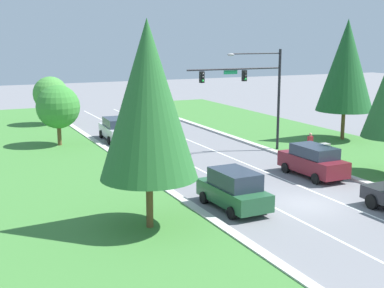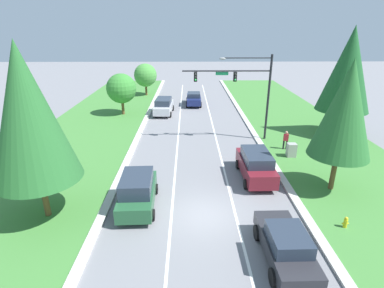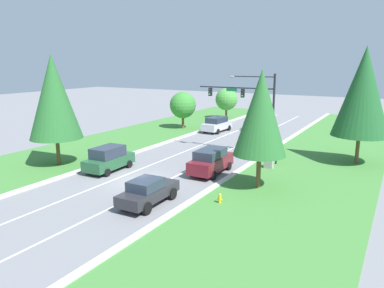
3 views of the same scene
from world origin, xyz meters
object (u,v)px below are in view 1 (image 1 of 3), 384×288
traffic_signal_mast (254,84)px  navy_sedan (141,120)px  forest_suv (234,189)px  conifer_mid_left_tree (148,100)px  pedestrian (310,143)px  oak_far_left_tree (51,94)px  burgundy_suv (313,161)px  oak_near_left_tree (58,107)px  utility_cabinet (324,152)px  silver_suv (116,129)px  conifer_far_right_tree (346,65)px

traffic_signal_mast → navy_sedan: traffic_signal_mast is taller
forest_suv → conifer_mid_left_tree: bearing=-171.4°
navy_sedan → pedestrian: 17.65m
navy_sedan → oak_far_left_tree: 9.63m
burgundy_suv → navy_sedan: bearing=99.2°
burgundy_suv → pedestrian: (3.64, 5.09, -0.08)m
pedestrian → oak_near_left_tree: oak_near_left_tree is taller
oak_near_left_tree → conifer_mid_left_tree: size_ratio=0.52×
burgundy_suv → pedestrian: size_ratio=2.89×
navy_sedan → utility_cabinet: size_ratio=4.02×
silver_suv → utility_cabinet: 17.35m
utility_cabinet → conifer_mid_left_tree: conifer_mid_left_tree is taller
navy_sedan → burgundy_suv: burgundy_suv is taller
silver_suv → conifer_mid_left_tree: (-4.87, -21.10, 4.90)m
navy_sedan → oak_far_left_tree: oak_far_left_tree is taller
silver_suv → utility_cabinet: silver_suv is taller
conifer_far_right_tree → conifer_mid_left_tree: 25.85m
burgundy_suv → conifer_mid_left_tree: bearing=-161.8°
utility_cabinet → pedestrian: (-0.01, 1.57, 0.35)m
traffic_signal_mast → pedestrian: bearing=-37.6°
forest_suv → oak_far_left_tree: oak_far_left_tree is taller
pedestrian → conifer_far_right_tree: (6.17, 3.69, 5.34)m
burgundy_suv → silver_suv: bearing=113.2°
traffic_signal_mast → silver_suv: (-7.87, 9.07, -4.16)m
burgundy_suv → conifer_mid_left_tree: 14.06m
oak_near_left_tree → oak_far_left_tree: bearing=82.7°
traffic_signal_mast → conifer_far_right_tree: (9.52, 1.11, 1.13)m
oak_far_left_tree → conifer_mid_left_tree: conifer_mid_left_tree is taller
traffic_signal_mast → oak_near_left_tree: traffic_signal_mast is taller
silver_suv → navy_sedan: silver_suv is taller
burgundy_suv → conifer_mid_left_tree: (-12.45, -4.37, 4.86)m
utility_cabinet → oak_near_left_tree: size_ratio=0.24×
forest_suv → traffic_signal_mast: bearing=52.7°
oak_far_left_tree → pedestrian: bearing=-56.4°
navy_sedan → conifer_mid_left_tree: (-8.59, -25.43, 4.99)m
navy_sedan → conifer_far_right_tree: conifer_far_right_tree is taller
navy_sedan → utility_cabinet: (7.51, -17.55, -0.30)m
pedestrian → oak_near_left_tree: (-16.05, 11.25, 2.22)m
conifer_far_right_tree → forest_suv: bearing=-144.9°
oak_far_left_tree → forest_suv: bearing=-83.6°
burgundy_suv → utility_cabinet: size_ratio=4.16×
burgundy_suv → conifer_far_right_tree: size_ratio=0.49×
utility_cabinet → forest_suv: bearing=-148.2°
silver_suv → conifer_far_right_tree: conifer_far_right_tree is taller
oak_far_left_tree → conifer_far_right_tree: bearing=-41.4°
traffic_signal_mast → oak_far_left_tree: size_ratio=1.61×
navy_sedan → forest_suv: size_ratio=1.03×
burgundy_suv → oak_near_left_tree: size_ratio=1.00×
utility_cabinet → pedestrian: size_ratio=0.69×
navy_sedan → oak_far_left_tree: bearing=140.5°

